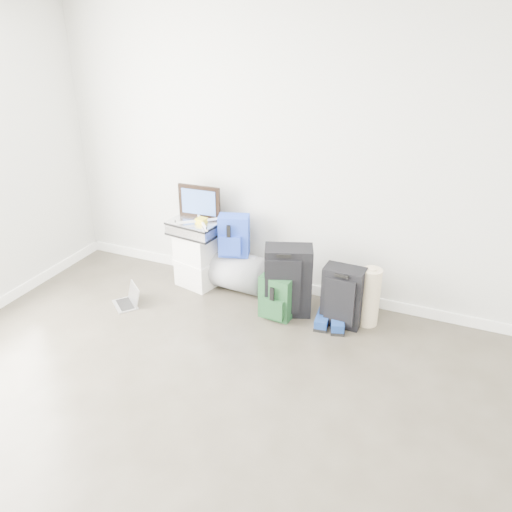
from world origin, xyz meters
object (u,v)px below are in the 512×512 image
at_px(briefcase, 195,227).
at_px(carry_on, 343,297).
at_px(laptop, 129,300).
at_px(duffel_bag, 236,271).
at_px(large_suitcase, 288,281).
at_px(boxes_stack, 197,259).

bearing_deg(briefcase, carry_on, 2.09).
relative_size(carry_on, laptop, 1.68).
height_order(duffel_bag, large_suitcase, large_suitcase).
bearing_deg(large_suitcase, laptop, 177.64).
height_order(briefcase, large_suitcase, briefcase).
xyz_separation_m(briefcase, carry_on, (1.52, -0.14, -0.35)).
relative_size(briefcase, carry_on, 0.86).
bearing_deg(laptop, carry_on, 53.08).
height_order(large_suitcase, laptop, large_suitcase).
bearing_deg(briefcase, laptop, -116.30).
relative_size(duffel_bag, large_suitcase, 0.94).
distance_m(duffel_bag, carry_on, 1.16).
height_order(carry_on, laptop, carry_on).
bearing_deg(laptop, boxes_stack, 95.64).
bearing_deg(laptop, large_suitcase, 57.30).
bearing_deg(boxes_stack, briefcase, -166.88).
distance_m(carry_on, laptop, 2.00).
height_order(boxes_stack, duffel_bag, boxes_stack).
bearing_deg(laptop, briefcase, 95.64).
distance_m(briefcase, duffel_bag, 0.58).
bearing_deg(carry_on, laptop, -164.73).
height_order(boxes_stack, briefcase, briefcase).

